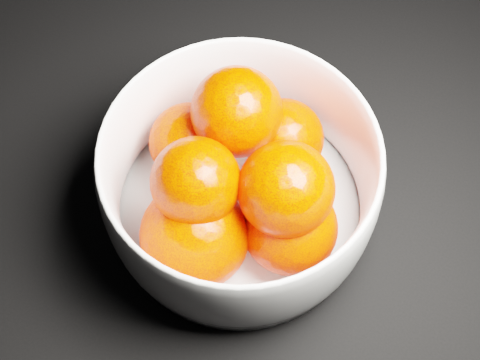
% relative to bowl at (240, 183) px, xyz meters
% --- Properties ---
extents(ground, '(3.00, 3.00, 0.00)m').
position_rel_bowl_xyz_m(ground, '(-0.14, -0.02, -0.06)').
color(ground, black).
rests_on(ground, ground).
extents(bowl, '(0.23, 0.23, 0.11)m').
position_rel_bowl_xyz_m(bowl, '(0.00, 0.00, 0.00)').
color(bowl, white).
rests_on(bowl, ground).
extents(orange_pile, '(0.18, 0.19, 0.12)m').
position_rel_bowl_xyz_m(orange_pile, '(0.00, -0.01, 0.01)').
color(orange_pile, '#F42500').
rests_on(orange_pile, bowl).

